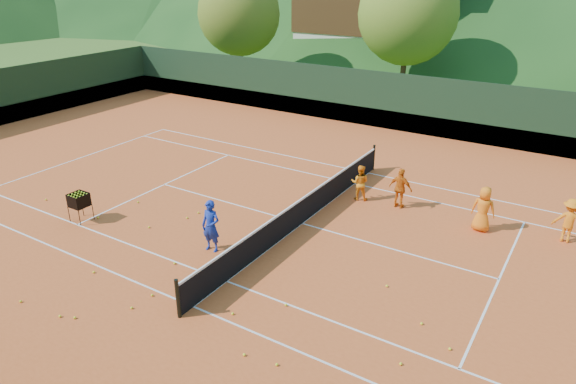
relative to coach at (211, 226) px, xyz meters
The scene contains 34 objects.
ground 3.42m from the coach, 64.39° to the left, with size 400.00×400.00×0.00m, color #34551A.
clay_court 3.42m from the coach, 64.39° to the left, with size 40.00×24.00×0.02m, color #C44F1F.
coach is the anchor object (origin of this frame).
student_a 6.25m from the coach, 69.07° to the left, with size 0.65×0.51×1.34m, color orange.
student_b 7.05m from the coach, 57.82° to the left, with size 0.87×0.36×1.48m, color orange.
student_c 8.78m from the coach, 40.58° to the left, with size 0.75×0.49×1.53m, color orange.
student_d 11.14m from the coach, 34.96° to the left, with size 0.94×0.54×1.46m, color orange.
tennis_ball_0 2.83m from the coach, behind, with size 0.07×0.07×0.07m, color yellow.
tennis_ball_3 5.48m from the coach, 35.37° to the right, with size 0.07×0.07×0.07m, color yellow.
tennis_ball_4 3.73m from the coach, 19.38° to the right, with size 0.07×0.07×0.07m, color yellow.
tennis_ball_5 5.41m from the coach, 117.71° to the right, with size 0.07×0.07×0.07m, color yellow.
tennis_ball_7 4.78m from the coach, 103.26° to the right, with size 0.07×0.07×0.07m, color yellow.
tennis_ball_8 4.76m from the coach, 165.23° to the left, with size 0.07×0.07×0.07m, color yellow.
tennis_ball_9 4.55m from the coach, 99.23° to the right, with size 0.07×0.07×0.07m, color yellow.
tennis_ball_10 2.79m from the coach, 140.33° to the left, with size 0.07×0.07×0.07m, color yellow.
tennis_ball_11 6.69m from the coach, ahead, with size 0.07×0.07×0.07m, color yellow.
tennis_ball_12 1.52m from the coach, 108.07° to the right, with size 0.07×0.07×0.07m, color yellow.
tennis_ball_13 7.68m from the coach, behind, with size 0.07×0.07×0.07m, color yellow.
tennis_ball_14 3.44m from the coach, 41.69° to the right, with size 0.07×0.07×0.07m, color yellow.
tennis_ball_15 6.96m from the coach, 14.05° to the right, with size 0.07×0.07×0.07m, color yellow.
tennis_ball_16 5.46m from the coach, 10.36° to the left, with size 0.07×0.07×0.07m, color yellow.
tennis_ball_17 7.55m from the coach, ahead, with size 0.07×0.07×0.07m, color yellow.
tennis_ball_20 4.83m from the coach, behind, with size 0.07×0.07×0.07m, color yellow.
tennis_ball_21 2.55m from the coach, 150.65° to the left, with size 0.07×0.07×0.07m, color yellow.
tennis_ball_23 3.55m from the coach, 125.77° to the right, with size 0.07×0.07×0.07m, color yellow.
tennis_ball_24 4.95m from the coach, 41.98° to the right, with size 0.07×0.07×0.07m, color yellow.
tennis_ball_26 2.85m from the coach, 85.63° to the right, with size 0.07×0.07×0.07m, color yellow.
tennis_ball_29 3.49m from the coach, 87.13° to the right, with size 0.07×0.07×0.07m, color yellow.
court_lines 3.42m from the coach, 64.39° to the left, with size 23.83×11.03×0.00m.
tennis_net 3.33m from the coach, 64.39° to the left, with size 0.10×12.07×1.10m.
perimeter_fence 3.34m from the coach, 64.39° to the left, with size 40.40×24.24×3.00m.
ball_hopper 5.15m from the coach, behind, with size 0.57×0.57×1.00m.
tree_a 25.86m from the coach, 124.76° to the left, with size 6.00×6.00×7.88m.
tree_b 23.54m from the coach, 96.37° to the left, with size 6.40×6.40×8.40m.
Camera 1 is at (7.82, -13.39, 8.03)m, focal length 32.00 mm.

